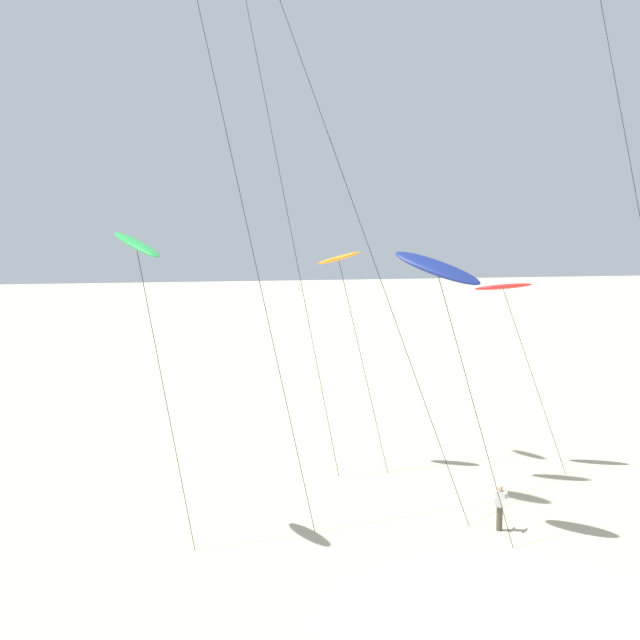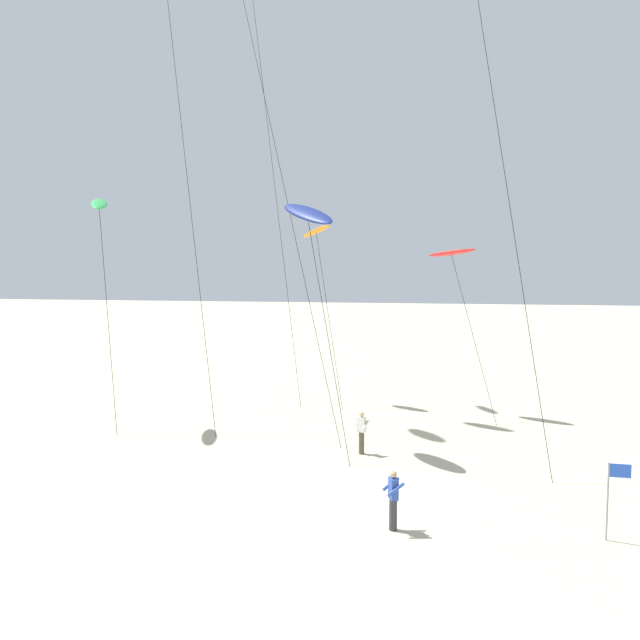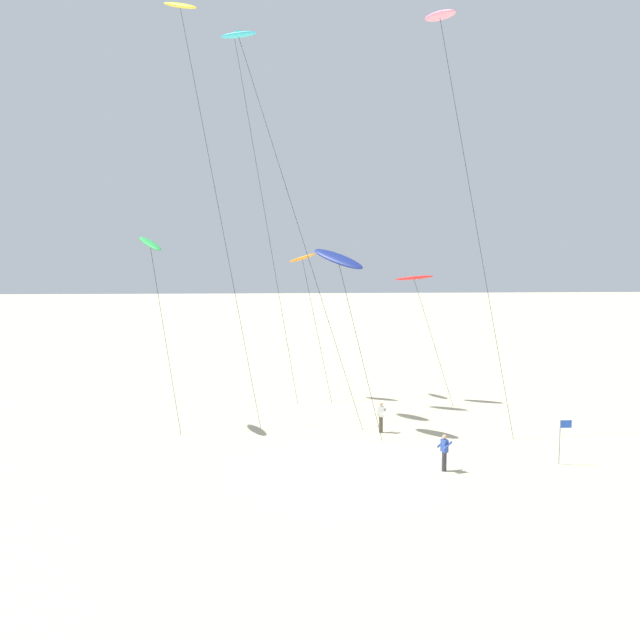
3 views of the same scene
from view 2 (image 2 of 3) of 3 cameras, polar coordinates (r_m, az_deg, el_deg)
ground_plane at (r=18.25m, az=-6.71°, el=-18.09°), size 260.00×260.00×0.00m
kite_navy at (r=23.29m, az=-1.24°, el=10.41°), size 3.65×3.61×10.22m
kite_green at (r=28.84m, az=-21.03°, el=10.56°), size 2.78×3.23×10.80m
kite_red at (r=29.82m, az=12.91°, el=6.41°), size 3.52×3.14×8.41m
kite_orange at (r=31.99m, az=-0.35°, el=8.62°), size 2.90×2.71×9.81m
kite_flyer_nearest at (r=16.61m, az=7.26°, el=-17.11°), size 0.67×0.69×1.67m
kite_flyer_middle at (r=22.98m, az=4.13°, el=-10.95°), size 0.69×0.67×1.67m
marker_flag at (r=17.46m, az=27.11°, el=-14.40°), size 0.56×0.05×2.10m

